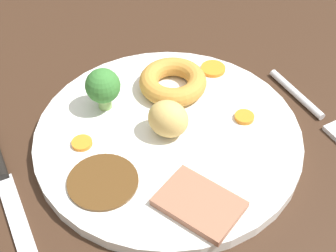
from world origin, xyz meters
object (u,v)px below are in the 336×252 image
Objects in this scene: yorkshire_pudding at (173,82)px; fork at (314,111)px; roast_potato_left at (168,119)px; carrot_coin_side at (213,69)px; knife at (2,173)px; carrot_coin_back at (244,117)px; carrot_coin_front at (82,143)px; broccoli_floret at (103,87)px; meat_slice_main at (199,203)px; dinner_plate at (168,137)px.

yorkshire_pudding is 17.27cm from fork.
roast_potato_left reaches higher than carrot_coin_side.
carrot_coin_back is at bearing 78.98° from knife.
carrot_coin_side is at bearing 98.22° from knife.
carrot_coin_front reaches higher than fork.
carrot_coin_back is (-8.85, 1.37, -1.85)cm from roast_potato_left.
yorkshire_pudding is at bearing -55.35° from carrot_coin_back.
knife is (8.76, -0.20, -1.17)cm from carrot_coin_front.
roast_potato_left is at bearing 79.64° from knife.
meat_slice_main is at bearing 103.48° from broccoli_floret.
carrot_coin_side is (-0.68, -9.28, -0.01)cm from carrot_coin_back.
carrot_coin_back is at bearing 171.22° from roast_potato_left.
yorkshire_pudding is 3.64× the size of carrot_coin_back.
carrot_coin_back is at bearing 169.66° from carrot_coin_front.
yorkshire_pudding reaches higher than knife.
carrot_coin_side is 28.21cm from knife.
dinner_plate is 9.53cm from carrot_coin_front.
meat_slice_main is 17.66cm from broccoli_floret.
meat_slice_main is 17.42cm from yorkshire_pudding.
knife is (18.04, -2.14, -0.25)cm from dinner_plate.
carrot_coin_front is at bearing -10.34° from carrot_coin_back.
yorkshire_pudding is at bearing 178.96° from broccoli_floret.
dinner_plate is 13.26× the size of carrot_coin_front.
dinner_plate is 9.56× the size of carrot_coin_side.
roast_potato_left is (-1.09, -10.27, 1.70)cm from meat_slice_main.
meat_slice_main reaches higher than carrot_coin_back.
carrot_coin_front is 19.76cm from carrot_coin_side.
knife is at bearing -6.77° from roast_potato_left.
meat_slice_main is at bearing 50.24° from knife.
roast_potato_left is 18.32cm from fork.
yorkshire_pudding is 0.53× the size of fork.
carrot_coin_back and carrot_coin_side have the same top height.
carrot_coin_back is (-9.94, -8.90, -0.15)cm from meat_slice_main.
carrot_coin_front is 1.00× the size of carrot_coin_back.
dinner_plate is 10.39cm from meat_slice_main.
broccoli_floret is (5.14, -6.71, 3.77)cm from dinner_plate.
meat_slice_main is 1.50× the size of broccoli_floret.
dinner_plate is 18.17cm from knife.
carrot_coin_side is 13.46cm from fork.
meat_slice_main is 1.73× the size of roast_potato_left.
carrot_coin_back reaches higher than fork.
roast_potato_left reaches higher than carrot_coin_back.
fork is (-8.34, 10.49, -1.25)cm from carrot_coin_side.
dinner_plate is 2.80cm from roast_potato_left.
dinner_plate is 9.02cm from carrot_coin_back.
knife is (12.91, 4.57, -4.02)cm from broccoli_floret.
broccoli_floret is at bearing -131.02° from carrot_coin_front.
carrot_coin_front is at bearing 85.12° from knife.
meat_slice_main is 10.46cm from roast_potato_left.
dinner_plate reaches higher than fork.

